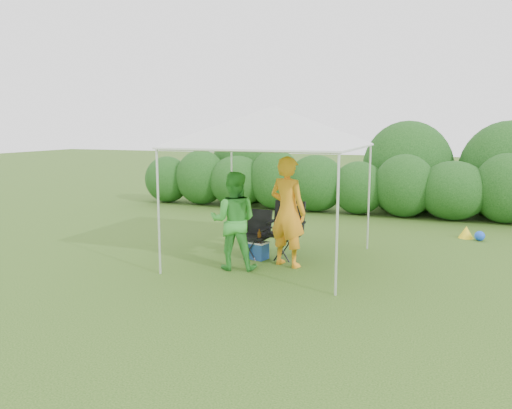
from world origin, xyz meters
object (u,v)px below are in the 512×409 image
(cooler, at_px, (257,250))
(man, at_px, (288,212))
(canopy, at_px, (274,127))
(woman, at_px, (234,221))
(chair_right, at_px, (287,226))
(chair_left, at_px, (256,230))

(cooler, bearing_deg, man, -6.56)
(canopy, distance_m, man, 1.54)
(man, height_order, cooler, man)
(woman, bearing_deg, man, -162.12)
(canopy, height_order, chair_right, canopy)
(woman, distance_m, cooler, 1.03)
(man, relative_size, woman, 1.15)
(chair_right, height_order, woman, woman)
(chair_left, relative_size, cooler, 2.02)
(man, xyz_separation_m, woman, (-0.82, -0.51, -0.13))
(chair_right, relative_size, woman, 0.62)
(chair_left, xyz_separation_m, man, (0.74, -0.39, 0.47))
(man, relative_size, cooler, 4.40)
(chair_right, bearing_deg, canopy, -118.39)
(canopy, xyz_separation_m, man, (0.35, -0.24, -1.48))
(canopy, xyz_separation_m, chair_left, (-0.39, 0.15, -1.95))
(chair_left, height_order, man, man)
(canopy, distance_m, cooler, 2.32)
(chair_left, bearing_deg, chair_right, 22.56)
(canopy, relative_size, chair_left, 3.45)
(canopy, height_order, woman, canopy)
(woman, bearing_deg, canopy, -136.06)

